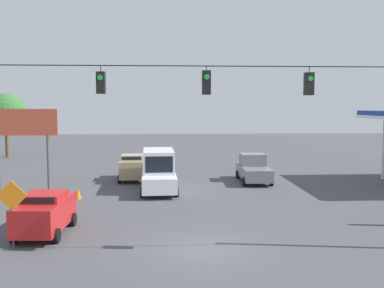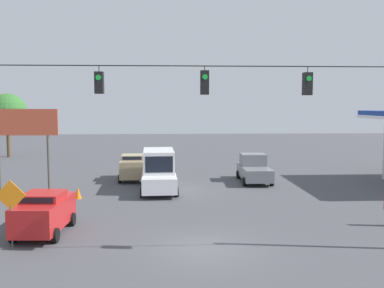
{
  "view_description": "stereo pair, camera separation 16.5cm",
  "coord_description": "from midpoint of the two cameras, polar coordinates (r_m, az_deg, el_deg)",
  "views": [
    {
      "loc": [
        1.5,
        17.27,
        5.94
      ],
      "look_at": [
        -0.12,
        -10.82,
        3.36
      ],
      "focal_mm": 40.0,
      "sensor_mm": 36.0,
      "label": 1
    },
    {
      "loc": [
        1.33,
        17.28,
        5.94
      ],
      "look_at": [
        -0.12,
        -10.82,
        3.36
      ],
      "focal_mm": 40.0,
      "sensor_mm": 36.0,
      "label": 2
    }
  ],
  "objects": [
    {
      "name": "ground_plane",
      "position": [
        18.32,
        1.36,
        -13.68
      ],
      "size": [
        140.0,
        140.0,
        0.0
      ],
      "primitive_type": "plane",
      "color": "#47474C"
    },
    {
      "name": "overhead_signal_span",
      "position": [
        16.53,
        1.7,
        2.27
      ],
      "size": [
        20.33,
        0.38,
        8.42
      ],
      "color": "slate",
      "rests_on": "ground_plane"
    },
    {
      "name": "box_truck_white_withflow_mid",
      "position": [
        29.69,
        -4.64,
        -3.57
      ],
      "size": [
        2.66,
        6.17,
        2.84
      ],
      "color": "silver",
      "rests_on": "ground_plane"
    },
    {
      "name": "sedan_tan_withflow_far",
      "position": [
        34.14,
        -8.1,
        -3.04
      ],
      "size": [
        2.17,
        4.02,
        2.02
      ],
      "color": "tan",
      "rests_on": "ground_plane"
    },
    {
      "name": "sedan_red_parked_shoulder",
      "position": [
        21.04,
        -19.22,
        -8.61
      ],
      "size": [
        2.21,
        4.12,
        1.93
      ],
      "color": "red",
      "rests_on": "ground_plane"
    },
    {
      "name": "pickup_truck_grey_oncoming_far",
      "position": [
        33.5,
        8.06,
        -3.33
      ],
      "size": [
        2.33,
        5.05,
        2.12
      ],
      "color": "slate",
      "rests_on": "ground_plane"
    },
    {
      "name": "traffic_cone_nearest",
      "position": [
        21.99,
        -18.76,
        -9.72
      ],
      "size": [
        0.44,
        0.44,
        0.74
      ],
      "primitive_type": "cone",
      "color": "orange",
      "rests_on": "ground_plane"
    },
    {
      "name": "traffic_cone_second",
      "position": [
        25.2,
        -16.87,
        -7.76
      ],
      "size": [
        0.44,
        0.44,
        0.74
      ],
      "primitive_type": "cone",
      "color": "orange",
      "rests_on": "ground_plane"
    },
    {
      "name": "traffic_cone_third",
      "position": [
        28.2,
        -15.13,
        -6.33
      ],
      "size": [
        0.44,
        0.44,
        0.74
      ],
      "primitive_type": "cone",
      "color": "orange",
      "rests_on": "ground_plane"
    },
    {
      "name": "roadside_billboard",
      "position": [
        30.41,
        -21.81,
        1.79
      ],
      "size": [
        4.59,
        0.16,
        5.67
      ],
      "color": "#4C473D",
      "rests_on": "ground_plane"
    },
    {
      "name": "work_zone_sign",
      "position": [
        19.33,
        -23.12,
        -6.98
      ],
      "size": [
        1.27,
        0.06,
        2.84
      ],
      "color": "slate",
      "rests_on": "ground_plane"
    },
    {
      "name": "tree_horizon_left",
      "position": [
        52.74,
        -23.62,
        3.86
      ],
      "size": [
        4.25,
        4.25,
        7.22
      ],
      "color": "brown",
      "rests_on": "ground_plane"
    }
  ]
}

